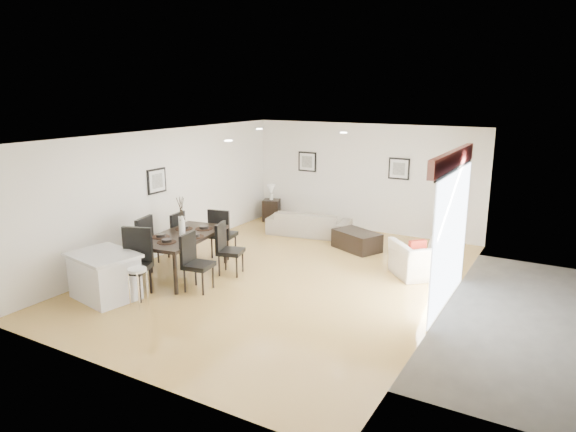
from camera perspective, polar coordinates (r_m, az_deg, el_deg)
The scene contains 26 objects.
ground at distance 9.92m, azimuth -0.41°, elevation -6.82°, with size 8.00×8.00×0.00m, color tan.
wall_back at distance 13.07m, azimuth 8.45°, elevation 4.22°, with size 6.00×0.04×2.70m, color white.
wall_front at distance 6.53m, azimuth -18.48°, elevation -6.14°, with size 6.00×0.04×2.70m, color white.
wall_left at distance 11.30m, azimuth -13.70°, elevation 2.48°, with size 0.04×8.00×2.70m, color white.
wall_right at distance 8.47m, azimuth 17.41°, elevation -1.52°, with size 0.04×8.00×2.70m, color white.
ceiling at distance 9.32m, azimuth -0.44°, elevation 8.91°, with size 6.00×8.00×0.02m, color white.
sofa at distance 12.69m, azimuth 2.34°, elevation -0.79°, with size 2.03×0.79×0.59m, color gray.
armchair at distance 10.18m, azimuth 14.81°, elevation -4.66°, with size 1.08×0.94×0.70m, color silver.
dining_table at distance 10.04m, azimuth -11.63°, elevation -2.49°, with size 1.23×2.05×0.81m.
dining_chair_wnear at distance 10.20m, azimuth -16.18°, elevation -2.93°, with size 0.63×0.63×1.17m.
dining_chair_wfar at distance 10.88m, azimuth -12.59°, elevation -2.01°, with size 0.54×0.54×1.06m.
dining_chair_enear at distance 9.30m, azimuth -10.41°, elevation -4.70°, with size 0.53×0.53×1.04m.
dining_chair_efar at distance 10.01m, azimuth -6.87°, elevation -3.31°, with size 0.56×0.56×1.01m.
dining_chair_head at distance 9.27m, azimuth -16.64°, elevation -4.55°, with size 0.68×0.68×1.20m.
dining_chair_foot at distance 10.96m, azimuth -7.41°, elevation -1.63°, with size 0.56×0.56×1.07m.
vase at distance 9.95m, azimuth -11.73°, elevation -0.47°, with size 0.90×1.41×0.74m.
coffee_table at distance 11.63m, azimuth 7.64°, elevation -2.72°, with size 1.04×0.63×0.42m, color black.
side_table at distance 14.09m, azimuth -1.85°, elevation 0.66°, with size 0.44×0.44×0.58m, color black.
table_lamp at distance 13.97m, azimuth -1.87°, elevation 2.89°, with size 0.22×0.22×0.41m.
cushion at distance 10.05m, azimuth 14.18°, elevation -3.57°, with size 0.33×0.10×0.33m, color maroon.
kitchen_island at distance 9.39m, azimuth -19.71°, elevation -6.26°, with size 1.29×1.08×0.80m.
bar_stool at distance 8.77m, azimuth -16.39°, elevation -6.21°, with size 0.31×0.31×0.67m.
framed_print_back_left at distance 13.66m, azimuth 2.16°, elevation 6.04°, with size 0.52×0.04×0.52m.
framed_print_back_right at distance 12.70m, azimuth 12.24°, elevation 5.15°, with size 0.52×0.04×0.52m.
framed_print_left_wall at distance 11.09m, azimuth -14.38°, elevation 3.80°, with size 0.04×0.52×0.52m.
sliding_door at distance 8.69m, azimuth 17.71°, elevation 0.98°, with size 0.12×2.70×2.57m.
Camera 1 is at (4.67, -8.02, 3.50)m, focal length 32.00 mm.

